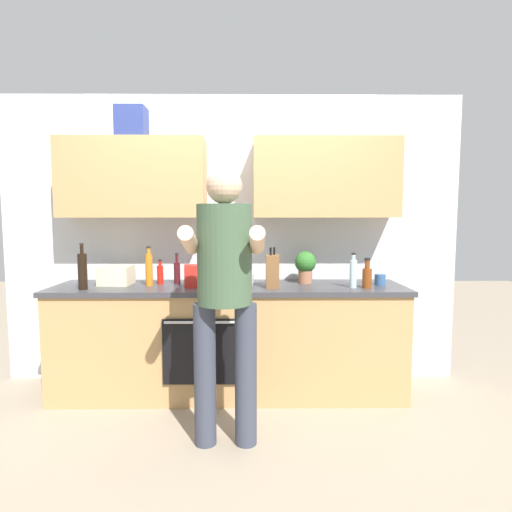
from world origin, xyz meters
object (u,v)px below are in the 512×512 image
knife_block (272,271)px  grocery_bag_rice (116,275)px  potted_herb (305,265)px  grocery_bag_crisps (198,276)px  bottle_soy (83,271)px  bottle_juice (149,269)px  bottle_hotsauce (160,274)px  mixing_bowl (237,279)px  bottle_wine (177,272)px  cup_ceramic (190,277)px  bottle_vinegar (367,276)px  person_standing (225,284)px  cup_tea (380,280)px  bottle_water (353,273)px

knife_block → grocery_bag_rice: size_ratio=1.28×
potted_herb → grocery_bag_crisps: 0.90m
bottle_soy → bottle_juice: bottle_soy is taller
bottle_hotsauce → mixing_bowl: size_ratio=0.74×
bottle_wine → cup_ceramic: bottle_wine is taller
mixing_bowl → knife_block: bearing=-31.3°
bottle_vinegar → knife_block: (-0.74, 0.02, 0.04)m
mixing_bowl → grocery_bag_crisps: 0.34m
bottle_hotsauce → knife_block: size_ratio=0.64×
bottle_juice → knife_block: (0.99, -0.11, -0.01)m
person_standing → bottle_wine: 1.00m
bottle_wine → cup_tea: 1.67m
bottle_hotsauce → cup_tea: bearing=-2.2°
grocery_bag_crisps → person_standing: bearing=-70.2°
bottle_water → cup_tea: bottle_water is taller
bottle_soy → bottle_hotsauce: bearing=25.3°
bottle_wine → cup_ceramic: 0.12m
potted_herb → person_standing: bearing=-124.1°
bottle_vinegar → cup_tea: 0.21m
grocery_bag_crisps → knife_block: bearing=-3.9°
bottle_hotsauce → bottle_soy: bottle_soy is taller
bottle_hotsauce → bottle_vinegar: (1.66, -0.21, 0.01)m
bottle_wine → bottle_vinegar: bearing=-8.5°
bottle_water → bottle_hotsauce: bottle_water is taller
person_standing → mixing_bowl: person_standing is taller
bottle_hotsauce → cup_ceramic: (0.24, 0.06, -0.03)m
cup_tea → mixing_bowl: (-1.17, 0.05, 0.00)m
bottle_wine → bottle_soy: (-0.67, -0.27, 0.05)m
bottle_juice → cup_ceramic: bottle_juice is taller
grocery_bag_crisps → cup_ceramic: bearing=113.3°
bottle_vinegar → grocery_bag_crisps: (-1.33, 0.06, -0.01)m
person_standing → grocery_bag_crisps: (-0.26, 0.72, -0.05)m
potted_herb → bottle_hotsauce: bearing=-178.2°
bottle_wine → potted_herb: size_ratio=0.95×
person_standing → potted_herb: bearing=55.9°
bottle_vinegar → potted_herb: 0.52m
knife_block → grocery_bag_rice: 1.29m
bottle_water → bottle_soy: 2.10m
bottle_soy → cup_ceramic: bearing=21.9°
bottle_soy → bottle_juice: bearing=19.8°
grocery_bag_rice → grocery_bag_crisps: bearing=-10.4°
bottle_hotsauce → knife_block: bearing=-11.7°
person_standing → cup_ceramic: size_ratio=17.39×
bottle_juice → grocery_bag_rice: bottle_juice is taller
bottle_water → grocery_bag_rice: size_ratio=1.11×
cup_tea → potted_herb: bearing=169.7°
bottle_juice → knife_block: bearing=-6.1°
bottle_water → bottle_wine: 1.44m
mixing_bowl → bottle_water: bearing=-10.6°
bottle_water → mixing_bowl: bearing=169.4°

